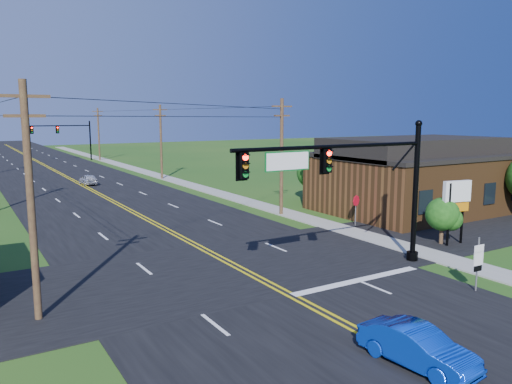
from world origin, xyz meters
TOP-DOWN VIEW (x-y plane):
  - ground at (0.00, 0.00)m, footprint 260.00×260.00m
  - road_main at (0.00, 50.00)m, footprint 16.00×220.00m
  - road_cross at (0.00, 12.00)m, footprint 70.00×10.00m
  - sidewalk at (10.50, 40.00)m, footprint 2.00×160.00m
  - signal_mast_main at (4.34, 8.00)m, footprint 11.30×0.60m
  - signal_mast_far at (4.44, 80.00)m, footprint 10.98×0.60m
  - brick_building at (20.00, 18.00)m, footprint 14.20×11.20m
  - utility_pole_left_a at (-9.50, 10.00)m, footprint 1.80×0.28m
  - utility_pole_right_a at (9.80, 22.00)m, footprint 1.80×0.28m
  - utility_pole_right_b at (9.80, 48.00)m, footprint 1.80×0.28m
  - utility_pole_right_c at (9.80, 78.00)m, footprint 1.80×0.28m
  - tree_right_back at (16.00, 26.00)m, footprint 3.00×3.00m
  - shrub_corner at (13.00, 9.50)m, footprint 2.00×2.00m
  - blue_car at (-0.02, 0.01)m, footprint 1.75×3.91m
  - distant_car at (0.88, 47.39)m, footprint 1.55×3.52m
  - route_sign at (7.50, 3.24)m, footprint 0.62×0.10m
  - stop_sign at (12.07, 16.01)m, footprint 0.76×0.24m
  - pylon_sign at (13.56, 9.00)m, footprint 1.91×0.60m

SIDE VIEW (x-z plane):
  - ground at x=0.00m, z-range 0.00..0.00m
  - road_main at x=0.00m, z-range 0.00..0.04m
  - road_cross at x=0.00m, z-range 0.00..0.04m
  - sidewalk at x=10.50m, z-range 0.00..0.08m
  - distant_car at x=0.88m, z-range 0.00..1.18m
  - blue_car at x=-0.02m, z-range 0.00..1.25m
  - route_sign at x=7.50m, z-range 0.20..2.67m
  - stop_sign at x=12.07m, z-range 0.48..2.68m
  - shrub_corner at x=13.00m, z-range 0.42..3.28m
  - brick_building at x=20.00m, z-range 0.00..4.70m
  - tree_right_back at x=16.00m, z-range 0.55..4.65m
  - pylon_sign at x=13.56m, z-range 0.90..4.80m
  - signal_mast_far at x=4.44m, z-range 0.81..8.29m
  - utility_pole_left_a at x=-9.50m, z-range 0.22..9.22m
  - utility_pole_right_a at x=9.80m, z-range 0.22..9.22m
  - utility_pole_right_b at x=9.80m, z-range 0.22..9.22m
  - utility_pole_right_c at x=9.80m, z-range 0.22..9.22m
  - signal_mast_main at x=4.34m, z-range 1.01..8.49m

